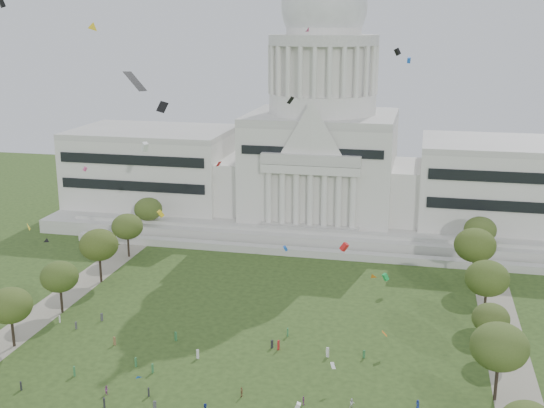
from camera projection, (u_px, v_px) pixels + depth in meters
name	position (u px, v px, depth m)	size (l,w,h in m)	color
capitol	(321.00, 153.00, 207.55)	(160.00, 64.50, 91.30)	#BBB8B0
path_left	(36.00, 318.00, 144.63)	(8.00, 160.00, 0.04)	gray
path_right	(510.00, 366.00, 124.30)	(8.00, 160.00, 0.04)	gray
row_tree_l_2	(10.00, 305.00, 129.85)	(8.42, 8.42, 11.97)	black
row_tree_r_2	(499.00, 347.00, 110.78)	(9.55, 9.55, 13.58)	black
row_tree_l_3	(59.00, 277.00, 145.38)	(8.12, 8.12, 11.55)	black
row_tree_r_3	(491.00, 319.00, 127.47)	(7.01, 7.01, 9.98)	black
row_tree_l_4	(99.00, 245.00, 162.53)	(9.29, 9.29, 13.21)	black
row_tree_r_4	(487.00, 278.00, 141.50)	(9.19, 9.19, 13.06)	black
row_tree_l_5	(127.00, 227.00, 180.55)	(8.33, 8.33, 11.85)	black
row_tree_r_5	(475.00, 245.00, 160.60)	(9.82, 9.82, 13.96)	black
row_tree_l_6	(148.00, 209.00, 198.03)	(8.19, 8.19, 11.64)	black
row_tree_r_6	(480.00, 230.00, 177.36)	(8.42, 8.42, 11.97)	black
person_0	(418.00, 404.00, 110.47)	(0.76, 0.50, 1.56)	navy
person_2	(352.00, 403.00, 110.64)	(0.81, 0.50, 1.66)	silver
person_4	(242.00, 392.00, 113.95)	(1.04, 0.57, 1.77)	olive
person_8	(107.00, 390.00, 114.80)	(0.77, 0.47, 1.58)	#994C8C
person_10	(303.00, 401.00, 111.54)	(0.89, 0.49, 1.53)	#994C8C
distant_crowd	(171.00, 363.00, 123.54)	(64.21, 36.53, 1.91)	#B21E1E
kite_swarm	(234.00, 216.00, 104.41)	(99.20, 95.63, 65.39)	blue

